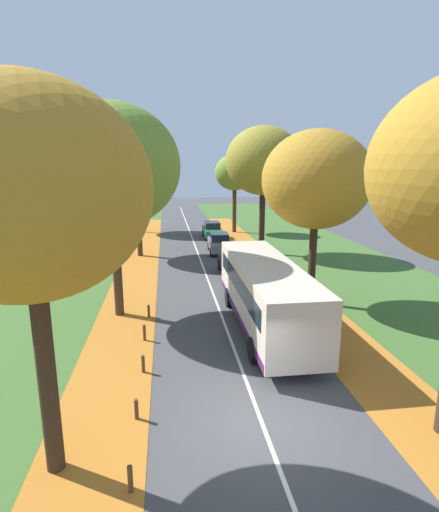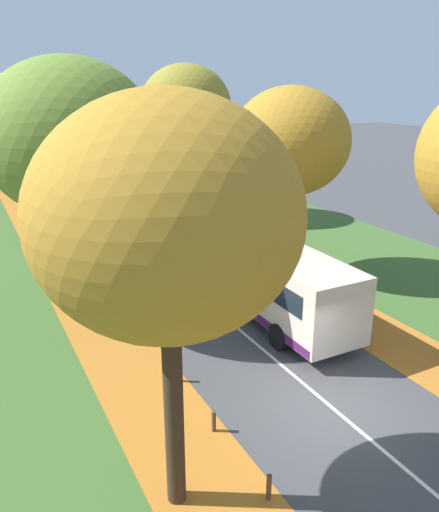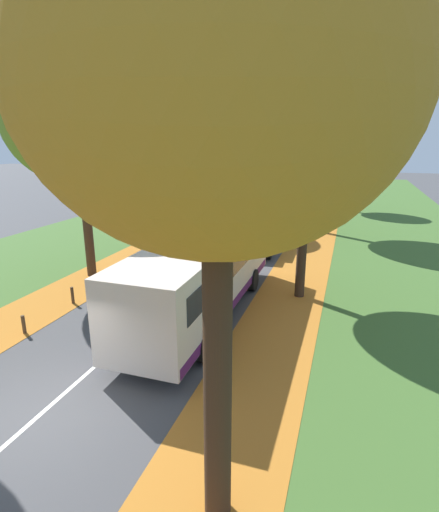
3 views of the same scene
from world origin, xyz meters
TOP-DOWN VIEW (x-y plane):
  - ground_plane at (0.00, 0.00)m, footprint 160.00×160.00m
  - grass_verge_left at (-9.20, 20.00)m, footprint 12.00×90.00m
  - leaf_litter_left at (-4.60, 14.00)m, footprint 2.80×60.00m
  - grass_verge_right at (9.20, 20.00)m, footprint 12.00×90.00m
  - leaf_litter_right at (4.60, 14.00)m, footprint 2.80×60.00m
  - road_centre_line at (0.00, 20.00)m, footprint 0.12×80.00m
  - tree_left_near at (-4.95, 9.23)m, footprint 6.28×6.28m
  - tree_left_mid at (-4.70, 22.32)m, footprint 6.16×6.16m
  - tree_left_far at (-5.00, 34.08)m, footprint 5.75×5.75m
  - tree_right_nearest at (4.87, -1.02)m, footprint 5.20×5.20m
  - tree_right_near at (4.97, 9.64)m, footprint 5.48×5.48m
  - tree_right_mid at (5.24, 21.96)m, footprint 6.02×6.02m
  - tree_right_far at (4.82, 32.82)m, footprint 4.23×4.23m
  - bollard_third at (-3.50, 3.35)m, footprint 0.12×0.12m
  - bollard_fourth at (-3.59, 6.03)m, footprint 0.12×0.12m
  - bollard_fifth at (-3.51, 8.70)m, footprint 0.12×0.12m
  - bus at (1.74, 6.80)m, footprint 2.71×10.41m
  - car_black_lead at (1.90, 15.83)m, footprint 1.85×4.23m
  - car_grey_following at (1.82, 22.70)m, footprint 1.89×4.25m
  - car_green_third_in_line at (2.00, 29.46)m, footprint 1.79×4.20m

SIDE VIEW (x-z plane):
  - ground_plane at x=0.00m, z-range 0.00..0.00m
  - road_centre_line at x=0.00m, z-range 0.00..0.01m
  - grass_verge_left at x=-9.20m, z-range 0.00..0.01m
  - grass_verge_right at x=9.20m, z-range 0.00..0.01m
  - leaf_litter_left at x=-4.60m, z-range 0.01..0.01m
  - leaf_litter_right at x=4.60m, z-range 0.01..0.01m
  - bollard_fifth at x=-3.51m, z-range 0.00..0.61m
  - bollard_third at x=-3.50m, z-range 0.00..0.66m
  - bollard_fourth at x=-3.59m, z-range 0.00..0.70m
  - car_black_lead at x=1.90m, z-range 0.00..1.62m
  - car_grey_following at x=1.82m, z-range 0.00..1.62m
  - car_green_third_in_line at x=2.00m, z-range 0.00..1.62m
  - bus at x=1.74m, z-range 0.21..3.19m
  - tree_left_far at x=-5.00m, z-range 1.59..9.95m
  - tree_right_far at x=4.82m, z-range 2.20..10.52m
  - tree_right_near at x=4.97m, z-range 1.98..10.92m
  - tree_left_mid at x=-4.70m, z-range 2.05..11.73m
  - tree_right_nearest at x=4.87m, z-range 2.35..11.80m
  - tree_left_near at x=-4.95m, z-range 2.14..12.12m
  - tree_right_mid at x=5.24m, z-range 2.37..12.58m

